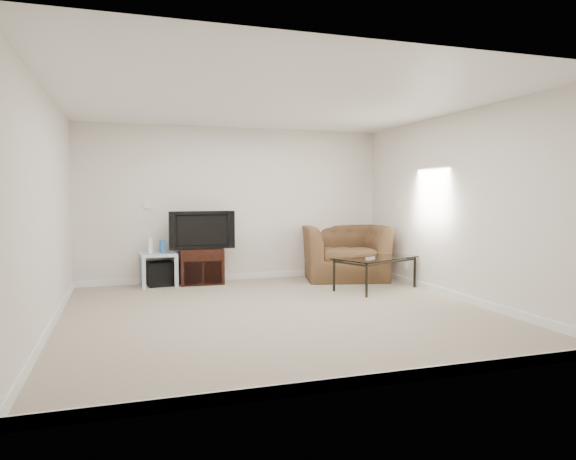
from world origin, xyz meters
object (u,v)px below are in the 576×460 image
object	(u,v)px
side_table	(158,269)
subwoofer	(160,274)
coffee_table	(375,273)
tv_stand	(201,266)
television	(201,230)
recliner	(345,243)

from	to	relation	value
side_table	subwoofer	world-z (taller)	side_table
coffee_table	tv_stand	bearing A→B (deg)	151.93
television	recliner	distance (m)	2.39
tv_stand	recliner	distance (m)	2.40
tv_stand	recliner	xyz separation A→B (m)	(2.37, -0.23, 0.32)
subwoofer	coffee_table	distance (m)	3.30
television	side_table	world-z (taller)	television
television	subwoofer	world-z (taller)	television
television	coffee_table	bearing A→B (deg)	-31.58
television	side_table	size ratio (longest dim) A/B	1.79
television	recliner	bearing A→B (deg)	-8.91
tv_stand	television	xyz separation A→B (m)	(-0.00, -0.03, 0.58)
recliner	coffee_table	size ratio (longest dim) A/B	1.11
tv_stand	television	distance (m)	0.58
tv_stand	side_table	world-z (taller)	tv_stand
side_table	coffee_table	bearing A→B (deg)	-22.68
subwoofer	recliner	bearing A→B (deg)	-4.83
television	side_table	distance (m)	0.90
tv_stand	recliner	world-z (taller)	recliner
side_table	recliner	world-z (taller)	recliner
television	coffee_table	distance (m)	2.78
television	subwoofer	distance (m)	0.93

